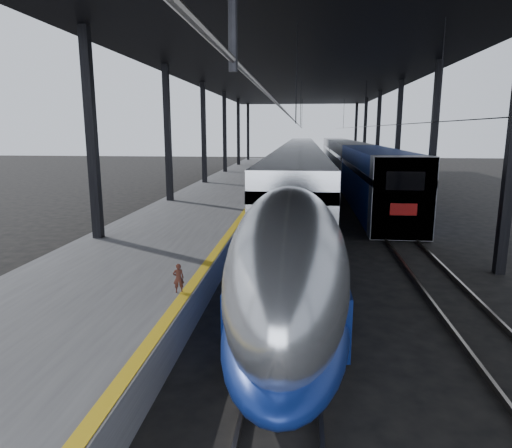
# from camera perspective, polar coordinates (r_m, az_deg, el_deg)

# --- Properties ---
(ground) EXTENTS (160.00, 160.00, 0.00)m
(ground) POSITION_cam_1_polar(r_m,az_deg,el_deg) (13.33, -4.64, -11.40)
(ground) COLOR black
(ground) RESTS_ON ground
(platform) EXTENTS (6.00, 80.00, 1.00)m
(platform) POSITION_cam_1_polar(r_m,az_deg,el_deg) (32.91, -4.32, 3.36)
(platform) COLOR #4C4C4F
(platform) RESTS_ON ground
(yellow_strip) EXTENTS (0.30, 80.00, 0.01)m
(yellow_strip) POSITION_cam_1_polar(r_m,az_deg,el_deg) (32.46, 0.55, 4.18)
(yellow_strip) COLOR gold
(yellow_strip) RESTS_ON platform
(rails) EXTENTS (6.52, 80.00, 0.16)m
(rails) POSITION_cam_1_polar(r_m,az_deg,el_deg) (32.53, 9.71, 2.38)
(rails) COLOR slate
(rails) RESTS_ON ground
(canopy) EXTENTS (18.00, 75.00, 9.47)m
(canopy) POSITION_cam_1_polar(r_m,az_deg,el_deg) (32.29, 5.43, 18.52)
(canopy) COLOR black
(canopy) RESTS_ON ground
(tgv_train) EXTENTS (2.84, 65.20, 4.07)m
(tgv_train) POSITION_cam_1_polar(r_m,az_deg,el_deg) (37.77, 5.46, 6.55)
(tgv_train) COLOR #AAADB1
(tgv_train) RESTS_ON ground
(second_train) EXTENTS (2.93, 56.05, 4.03)m
(second_train) POSITION_cam_1_polar(r_m,az_deg,el_deg) (49.21, 11.48, 7.70)
(second_train) COLOR navy
(second_train) RESTS_ON ground
(child) EXTENTS (0.33, 0.27, 0.79)m
(child) POSITION_cam_1_polar(r_m,az_deg,el_deg) (12.24, -9.67, -6.67)
(child) COLOR #452017
(child) RESTS_ON platform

